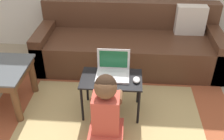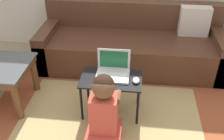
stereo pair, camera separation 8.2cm
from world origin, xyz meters
TOP-DOWN VIEW (x-y plane):
  - ground_plane at (0.00, 0.00)m, footprint 16.00×16.00m
  - area_rug at (-0.01, -0.02)m, footprint 2.47×1.84m
  - couch at (0.15, 1.15)m, footprint 2.27×0.82m
  - laptop_desk at (-0.01, 0.18)m, footprint 0.58×0.36m
  - laptop at (0.01, 0.23)m, footprint 0.31×0.23m
  - computer_mouse at (0.23, 0.14)m, footprint 0.07×0.10m
  - person_seated at (-0.02, -0.21)m, footprint 0.30×0.37m

SIDE VIEW (x-z plane):
  - ground_plane at x=0.00m, z-range 0.00..0.00m
  - area_rug at x=-0.01m, z-range 0.00..0.01m
  - couch at x=0.15m, z-range -0.12..0.65m
  - person_seated at x=-0.02m, z-range -0.02..0.68m
  - laptop_desk at x=-0.01m, z-range 0.16..0.57m
  - computer_mouse at x=0.23m, z-range 0.42..0.45m
  - laptop at x=0.01m, z-range 0.34..0.58m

